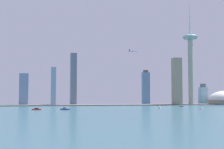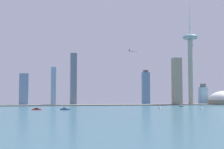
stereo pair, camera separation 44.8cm
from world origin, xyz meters
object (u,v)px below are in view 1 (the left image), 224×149
object	(u,v)px
skyscraper_5	(73,79)
boat_4	(202,109)
skyscraper_3	(24,89)
airplane	(133,51)
channel_buoy_2	(56,111)
skyscraper_1	(53,86)
boat_1	(160,108)
observation_tower	(190,54)
boat_5	(37,109)
skyscraper_6	(203,95)
skyscraper_4	(177,81)
channel_buoy_0	(158,106)
skyscraper_2	(146,88)
boat_2	(181,106)
channel_buoy_1	(151,106)
boat_0	(65,109)

from	to	relation	value
skyscraper_5	boat_4	xyz separation A→B (m)	(202.03, -357.41, -71.31)
skyscraper_3	airplane	size ratio (longest dim) A/B	4.05
channel_buoy_2	skyscraper_5	bearing A→B (deg)	80.14
skyscraper_1	boat_1	size ratio (longest dim) A/B	12.97
observation_tower	skyscraper_1	bearing A→B (deg)	179.13
channel_buoy_2	boat_5	bearing A→B (deg)	116.93
skyscraper_6	airplane	size ratio (longest dim) A/B	2.96
skyscraper_4	channel_buoy_0	world-z (taller)	skyscraper_4
skyscraper_2	boat_2	world-z (taller)	skyscraper_2
skyscraper_6	channel_buoy_1	bearing A→B (deg)	-141.43
channel_buoy_0	skyscraper_2	bearing A→B (deg)	79.27
observation_tower	channel_buoy_0	size ratio (longest dim) A/B	138.50
observation_tower	channel_buoy_2	bearing A→B (deg)	-141.59
skyscraper_1	skyscraper_6	bearing A→B (deg)	7.17
skyscraper_5	skyscraper_3	bearing A→B (deg)	-177.34
boat_1	channel_buoy_0	distance (m)	138.86
skyscraper_3	boat_0	xyz separation A→B (m)	(88.54, -306.80, -41.10)
skyscraper_4	boat_2	xyz separation A→B (m)	(-48.17, -132.88, -64.26)
skyscraper_1	skyscraper_6	world-z (taller)	skyscraper_1
skyscraper_4	skyscraper_5	world-z (taller)	skyscraper_5
channel_buoy_0	boat_2	bearing A→B (deg)	-27.61
airplane	boat_2	bearing A→B (deg)	3.73
boat_1	boat_5	world-z (taller)	boat_5
skyscraper_5	boat_5	size ratio (longest dim) A/B	8.44
skyscraper_1	skyscraper_2	size ratio (longest dim) A/B	0.97
skyscraper_4	boat_2	bearing A→B (deg)	-109.93
skyscraper_2	boat_1	bearing A→B (deg)	-104.02
skyscraper_3	skyscraper_6	world-z (taller)	skyscraper_3
skyscraper_2	channel_buoy_1	distance (m)	216.09
boat_0	skyscraper_2	bearing A→B (deg)	-93.39
skyscraper_1	boat_2	distance (m)	331.91
boat_4	airplane	bearing A→B (deg)	-170.58
boat_5	skyscraper_3	bearing A→B (deg)	107.57
skyscraper_2	skyscraper_4	bearing A→B (deg)	-58.44
skyscraper_5	channel_buoy_1	xyz separation A→B (m)	(167.48, -177.56, -71.40)
boat_1	channel_buoy_2	bearing A→B (deg)	69.37
boat_4	channel_buoy_2	bearing A→B (deg)	-94.75
boat_1	channel_buoy_2	xyz separation A→B (m)	(-202.51, -58.57, -0.50)
skyscraper_3	boat_4	distance (m)	487.51
channel_buoy_2	airplane	world-z (taller)	airplane
boat_5	channel_buoy_2	world-z (taller)	boat_5
skyscraper_3	boat_1	world-z (taller)	skyscraper_3
boat_1	boat_4	world-z (taller)	boat_1
skyscraper_2	boat_1	world-z (taller)	skyscraper_2
observation_tower	boat_2	bearing A→B (deg)	-123.43
skyscraper_4	boat_2	size ratio (longest dim) A/B	13.09
boat_0	channel_buoy_2	distance (m)	57.30
airplane	skyscraper_6	bearing A→B (deg)	67.96
skyscraper_1	skyscraper_2	world-z (taller)	skyscraper_2
boat_0	boat_5	xyz separation A→B (m)	(-50.45, 8.06, -0.54)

